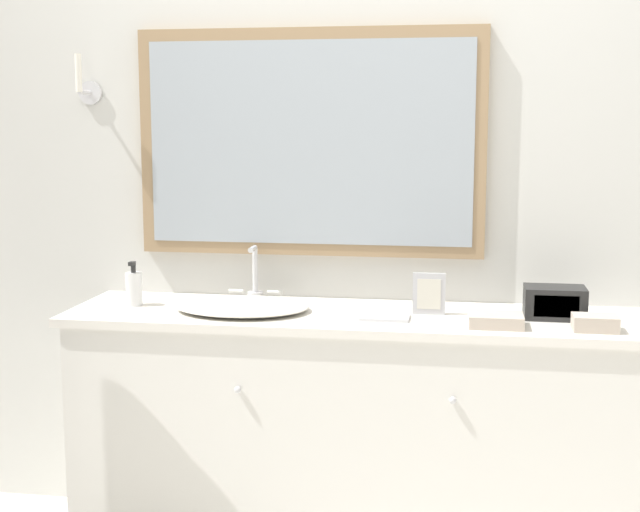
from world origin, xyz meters
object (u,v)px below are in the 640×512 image
picture_frame (429,294)px  appliance_box (555,303)px  soap_bottle (134,288)px  sink_basin (243,305)px

picture_frame → appliance_box: bearing=1.1°
soap_bottle → appliance_box: bearing=1.0°
sink_basin → soap_bottle: (-0.41, 0.02, 0.05)m
sink_basin → soap_bottle: size_ratio=2.93×
appliance_box → picture_frame: size_ratio=1.40×
sink_basin → picture_frame: sink_basin is taller
sink_basin → picture_frame: 0.66m
picture_frame → soap_bottle: bearing=-179.0°
sink_basin → appliance_box: size_ratio=2.34×
sink_basin → picture_frame: (0.66, 0.04, 0.05)m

